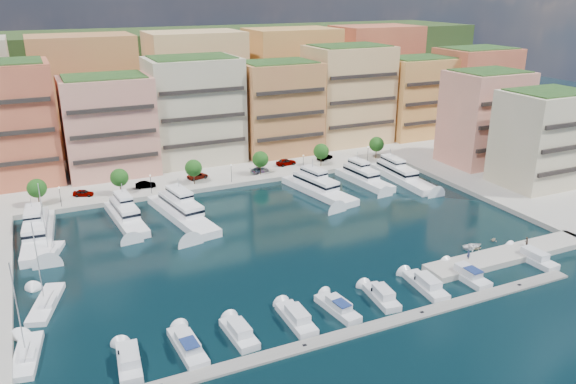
% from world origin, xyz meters
% --- Properties ---
extents(ground, '(400.00, 400.00, 0.00)m').
position_xyz_m(ground, '(0.00, 0.00, 0.00)').
color(ground, black).
rests_on(ground, ground).
extents(north_quay, '(220.00, 64.00, 2.00)m').
position_xyz_m(north_quay, '(0.00, 62.00, 0.00)').
color(north_quay, '#9E998E').
rests_on(north_quay, ground).
extents(east_quay, '(34.00, 76.00, 2.00)m').
position_xyz_m(east_quay, '(62.00, -8.00, 0.00)').
color(east_quay, '#9E998E').
rests_on(east_quay, ground).
extents(hillside, '(240.00, 40.00, 58.00)m').
position_xyz_m(hillside, '(0.00, 110.00, 0.00)').
color(hillside, '#233B18').
rests_on(hillside, ground).
extents(south_pontoon, '(72.00, 2.20, 0.35)m').
position_xyz_m(south_pontoon, '(-3.00, -30.00, 0.00)').
color(south_pontoon, gray).
rests_on(south_pontoon, ground).
extents(finger_pier, '(32.00, 5.00, 2.00)m').
position_xyz_m(finger_pier, '(30.00, -22.00, 0.00)').
color(finger_pier, '#9E998E').
rests_on(finger_pier, ground).
extents(apartment_1, '(20.00, 16.50, 26.80)m').
position_xyz_m(apartment_1, '(-44.00, 51.99, 14.31)').
color(apartment_1, '#D86E48').
rests_on(apartment_1, north_quay).
extents(apartment_2, '(20.00, 15.50, 22.80)m').
position_xyz_m(apartment_2, '(-23.00, 49.99, 12.31)').
color(apartment_2, tan).
rests_on(apartment_2, north_quay).
extents(apartment_3, '(22.00, 16.50, 25.80)m').
position_xyz_m(apartment_3, '(-2.00, 51.99, 13.81)').
color(apartment_3, beige).
rests_on(apartment_3, north_quay).
extents(apartment_4, '(20.00, 15.50, 23.80)m').
position_xyz_m(apartment_4, '(20.00, 49.99, 12.81)').
color(apartment_4, '#BD6F47').
rests_on(apartment_4, north_quay).
extents(apartment_5, '(22.00, 16.50, 26.80)m').
position_xyz_m(apartment_5, '(42.00, 51.99, 14.31)').
color(apartment_5, '#EDBD7D').
rests_on(apartment_5, north_quay).
extents(apartment_6, '(20.00, 15.50, 22.80)m').
position_xyz_m(apartment_6, '(64.00, 49.99, 12.31)').
color(apartment_6, '#E09F52').
rests_on(apartment_6, north_quay).
extents(apartment_7, '(22.00, 16.50, 24.80)m').
position_xyz_m(apartment_7, '(84.00, 47.99, 13.31)').
color(apartment_7, '#D86E48').
rests_on(apartment_7, north_quay).
extents(apartment_east_a, '(18.00, 14.50, 22.80)m').
position_xyz_m(apartment_east_a, '(62.00, 19.99, 12.31)').
color(apartment_east_a, tan).
rests_on(apartment_east_a, east_quay).
extents(apartment_east_b, '(18.00, 14.50, 20.80)m').
position_xyz_m(apartment_east_b, '(62.00, 1.99, 11.31)').
color(apartment_east_b, beige).
rests_on(apartment_east_b, east_quay).
extents(backblock_1, '(26.00, 18.00, 30.00)m').
position_xyz_m(backblock_1, '(-25.00, 74.00, 16.00)').
color(backblock_1, '#BD6F47').
rests_on(backblock_1, north_quay).
extents(backblock_2, '(26.00, 18.00, 30.00)m').
position_xyz_m(backblock_2, '(5.00, 74.00, 16.00)').
color(backblock_2, '#EDBD7D').
rests_on(backblock_2, north_quay).
extents(backblock_3, '(26.00, 18.00, 30.00)m').
position_xyz_m(backblock_3, '(35.00, 74.00, 16.00)').
color(backblock_3, '#E09F52').
rests_on(backblock_3, north_quay).
extents(backblock_4, '(26.00, 18.00, 30.00)m').
position_xyz_m(backblock_4, '(65.00, 74.00, 16.00)').
color(backblock_4, '#D86E48').
rests_on(backblock_4, north_quay).
extents(tree_0, '(3.80, 3.80, 5.65)m').
position_xyz_m(tree_0, '(-40.00, 33.50, 4.74)').
color(tree_0, '#473323').
rests_on(tree_0, north_quay).
extents(tree_1, '(3.80, 3.80, 5.65)m').
position_xyz_m(tree_1, '(-24.00, 33.50, 4.74)').
color(tree_1, '#473323').
rests_on(tree_1, north_quay).
extents(tree_2, '(3.80, 3.80, 5.65)m').
position_xyz_m(tree_2, '(-8.00, 33.50, 4.74)').
color(tree_2, '#473323').
rests_on(tree_2, north_quay).
extents(tree_3, '(3.80, 3.80, 5.65)m').
position_xyz_m(tree_3, '(8.00, 33.50, 4.74)').
color(tree_3, '#473323').
rests_on(tree_3, north_quay).
extents(tree_4, '(3.80, 3.80, 5.65)m').
position_xyz_m(tree_4, '(24.00, 33.50, 4.74)').
color(tree_4, '#473323').
rests_on(tree_4, north_quay).
extents(tree_5, '(3.80, 3.80, 5.65)m').
position_xyz_m(tree_5, '(40.00, 33.50, 4.74)').
color(tree_5, '#473323').
rests_on(tree_5, north_quay).
extents(lamppost_0, '(0.30, 0.30, 4.20)m').
position_xyz_m(lamppost_0, '(-36.00, 31.20, 3.83)').
color(lamppost_0, black).
rests_on(lamppost_0, north_quay).
extents(lamppost_1, '(0.30, 0.30, 4.20)m').
position_xyz_m(lamppost_1, '(-18.00, 31.20, 3.83)').
color(lamppost_1, black).
rests_on(lamppost_1, north_quay).
extents(lamppost_2, '(0.30, 0.30, 4.20)m').
position_xyz_m(lamppost_2, '(0.00, 31.20, 3.83)').
color(lamppost_2, black).
rests_on(lamppost_2, north_quay).
extents(lamppost_3, '(0.30, 0.30, 4.20)m').
position_xyz_m(lamppost_3, '(18.00, 31.20, 3.83)').
color(lamppost_3, black).
rests_on(lamppost_3, north_quay).
extents(lamppost_4, '(0.30, 0.30, 4.20)m').
position_xyz_m(lamppost_4, '(36.00, 31.20, 3.83)').
color(lamppost_4, black).
rests_on(lamppost_4, north_quay).
extents(yacht_0, '(6.63, 22.20, 7.30)m').
position_xyz_m(yacht_0, '(-40.76, 18.98, 1.21)').
color(yacht_0, white).
rests_on(yacht_0, ground).
extents(yacht_1, '(5.77, 18.78, 7.30)m').
position_xyz_m(yacht_1, '(-25.32, 20.49, 1.09)').
color(yacht_1, white).
rests_on(yacht_1, ground).
extents(yacht_2, '(8.80, 24.18, 7.30)m').
position_xyz_m(yacht_2, '(-15.10, 18.14, 1.21)').
color(yacht_2, white).
rests_on(yacht_2, ground).
extents(yacht_4, '(8.81, 21.69, 7.30)m').
position_xyz_m(yacht_4, '(15.46, 19.25, 1.09)').
color(yacht_4, white).
rests_on(yacht_4, ground).
extents(yacht_5, '(5.96, 17.56, 7.30)m').
position_xyz_m(yacht_5, '(28.30, 21.12, 1.21)').
color(yacht_5, white).
rests_on(yacht_5, ground).
extents(yacht_6, '(4.95, 21.99, 7.30)m').
position_xyz_m(yacht_6, '(37.20, 18.97, 1.21)').
color(yacht_6, white).
rests_on(yacht_6, ground).
extents(cruiser_0, '(3.29, 7.99, 2.55)m').
position_xyz_m(cruiser_0, '(-32.49, -24.58, 0.55)').
color(cruiser_0, silver).
rests_on(cruiser_0, ground).
extents(cruiser_1, '(3.19, 9.08, 2.66)m').
position_xyz_m(cruiser_1, '(-25.39, -24.62, 0.57)').
color(cruiser_1, silver).
rests_on(cruiser_1, ground).
extents(cruiser_2, '(3.07, 7.62, 2.55)m').
position_xyz_m(cruiser_2, '(-18.63, -24.58, 0.55)').
color(cruiser_2, silver).
rests_on(cruiser_2, ground).
extents(cruiser_3, '(2.75, 8.33, 2.55)m').
position_xyz_m(cruiser_3, '(-10.52, -24.59, 0.55)').
color(cruiser_3, silver).
rests_on(cruiser_3, ground).
extents(cruiser_4, '(3.38, 8.30, 2.66)m').
position_xyz_m(cruiser_4, '(-4.18, -24.61, 0.57)').
color(cruiser_4, silver).
rests_on(cruiser_4, ground).
extents(cruiser_5, '(3.25, 7.66, 2.55)m').
position_xyz_m(cruiser_5, '(3.04, -24.58, 0.55)').
color(cruiser_5, silver).
rests_on(cruiser_5, ground).
extents(cruiser_6, '(3.46, 8.95, 2.55)m').
position_xyz_m(cruiser_6, '(10.86, -24.60, 0.55)').
color(cruiser_6, silver).
rests_on(cruiser_6, ground).
extents(cruiser_7, '(3.00, 8.64, 2.66)m').
position_xyz_m(cruiser_7, '(18.51, -24.61, 0.57)').
color(cruiser_7, silver).
rests_on(cruiser_7, ground).
extents(cruiser_9, '(2.96, 8.84, 2.55)m').
position_xyz_m(cruiser_9, '(32.44, -24.60, 0.55)').
color(cruiser_9, silver).
rests_on(cruiser_9, ground).
extents(sailboat_2, '(5.33, 9.14, 13.20)m').
position_xyz_m(sailboat_2, '(-39.37, 10.51, 0.31)').
color(sailboat_2, white).
rests_on(sailboat_2, ground).
extents(sailboat_1, '(5.86, 11.03, 13.20)m').
position_xyz_m(sailboat_1, '(-40.76, -6.16, 0.30)').
color(sailboat_1, white).
rests_on(sailboat_1, ground).
extents(sailboat_0, '(4.27, 9.57, 13.20)m').
position_xyz_m(sailboat_0, '(-43.49, -18.05, 0.31)').
color(sailboat_0, white).
rests_on(sailboat_0, ground).
extents(tender_1, '(1.91, 1.78, 0.82)m').
position_xyz_m(tender_1, '(27.17, -17.54, 0.41)').
color(tender_1, beige).
rests_on(tender_1, ground).
extents(tender_3, '(1.67, 1.56, 0.71)m').
position_xyz_m(tender_3, '(32.28, -16.06, 0.36)').
color(tender_3, beige).
rests_on(tender_3, ground).
extents(tender_2, '(3.75, 2.70, 0.77)m').
position_xyz_m(tender_2, '(26.98, -16.74, 0.38)').
color(tender_2, white).
rests_on(tender_2, ground).
extents(car_0, '(4.52, 3.21, 1.43)m').
position_xyz_m(car_0, '(-31.34, 35.71, 1.72)').
color(car_0, gray).
rests_on(car_0, north_quay).
extents(car_1, '(4.54, 2.08, 1.44)m').
position_xyz_m(car_1, '(-18.39, 35.51, 1.72)').
color(car_1, gray).
rests_on(car_1, north_quay).
extents(car_2, '(5.29, 3.40, 1.36)m').
position_xyz_m(car_2, '(-6.26, 36.72, 1.68)').
color(car_2, gray).
rests_on(car_2, north_quay).
extents(car_3, '(5.17, 3.32, 1.40)m').
position_xyz_m(car_3, '(8.33, 34.96, 1.70)').
color(car_3, gray).
rests_on(car_3, north_quay).
extents(car_4, '(5.15, 2.33, 1.72)m').
position_xyz_m(car_4, '(16.53, 37.74, 1.86)').
color(car_4, gray).
rests_on(car_4, north_quay).
extents(car_5, '(4.83, 3.13, 1.50)m').
position_xyz_m(car_5, '(27.44, 37.84, 1.75)').
color(car_5, gray).
rests_on(car_5, north_quay).
extents(person_0, '(0.46, 0.63, 1.60)m').
position_xyz_m(person_0, '(22.01, -20.99, 1.80)').
color(person_0, '#282F51').
rests_on(person_0, finger_pier).
extents(person_1, '(0.81, 0.65, 1.59)m').
position_xyz_m(person_1, '(34.30, -21.31, 1.79)').
color(person_1, '#4B392D').
rests_on(person_1, finger_pier).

